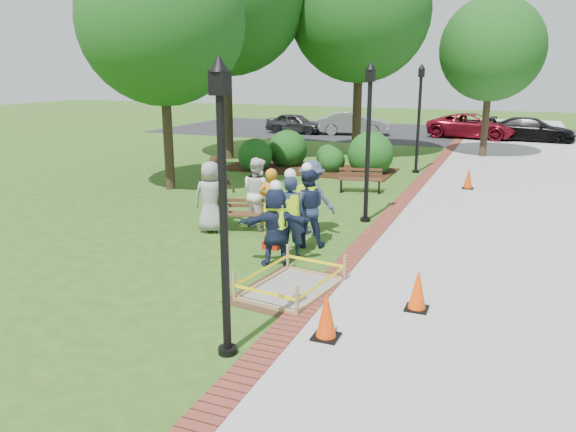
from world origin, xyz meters
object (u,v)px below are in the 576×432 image
at_px(wet_concrete_pad, 292,279).
at_px(hivis_worker_a, 276,223).
at_px(bench_near, 243,221).
at_px(lamp_near, 223,189).
at_px(cone_front, 326,316).
at_px(hivis_worker_b, 290,214).
at_px(hivis_worker_c, 307,206).

distance_m(wet_concrete_pad, hivis_worker_a, 1.64).
distance_m(bench_near, lamp_near, 6.81).
xyz_separation_m(cone_front, hivis_worker_a, (-2.08, 2.84, 0.53)).
distance_m(hivis_worker_a, hivis_worker_b, 0.65).
bearing_deg(lamp_near, wet_concrete_pad, 90.45).
relative_size(bench_near, hivis_worker_a, 0.86).
bearing_deg(wet_concrete_pad, hivis_worker_b, 112.98).
height_order(wet_concrete_pad, lamp_near, lamp_near).
distance_m(wet_concrete_pad, bench_near, 4.20).
height_order(hivis_worker_a, hivis_worker_b, hivis_worker_b).
xyz_separation_m(cone_front, lamp_near, (-1.20, -0.99, 2.10)).
distance_m(bench_near, cone_front, 6.22).
xyz_separation_m(lamp_near, hivis_worker_c, (-0.73, 5.30, -1.49)).
xyz_separation_m(hivis_worker_b, hivis_worker_c, (0.08, 0.83, 0.00)).
distance_m(cone_front, hivis_worker_c, 4.76).
distance_m(lamp_near, hivis_worker_a, 4.22).
height_order(hivis_worker_b, hivis_worker_c, hivis_worker_c).
bearing_deg(bench_near, hivis_worker_a, -48.23).
height_order(bench_near, hivis_worker_c, hivis_worker_c).
distance_m(wet_concrete_pad, cone_front, 2.03).
relative_size(lamp_near, hivis_worker_b, 2.14).
relative_size(hivis_worker_a, hivis_worker_b, 0.93).
height_order(wet_concrete_pad, bench_near, bench_near).
bearing_deg(hivis_worker_c, wet_concrete_pad, -75.27).
bearing_deg(cone_front, lamp_near, -140.59).
height_order(bench_near, lamp_near, lamp_near).
bearing_deg(cone_front, hivis_worker_a, 126.21).
bearing_deg(hivis_worker_b, lamp_near, -79.74).
bearing_deg(hivis_worker_b, hivis_worker_c, 84.47).
relative_size(wet_concrete_pad, hivis_worker_a, 1.37).
distance_m(wet_concrete_pad, hivis_worker_b, 2.15).
bearing_deg(bench_near, cone_front, -51.37).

